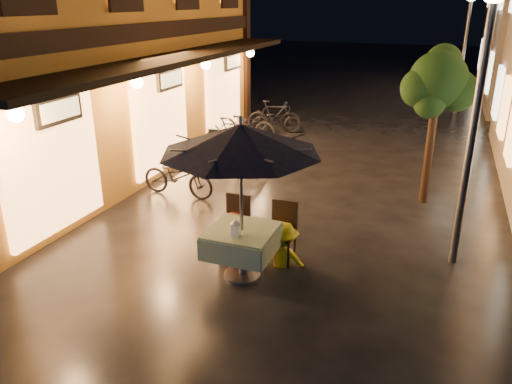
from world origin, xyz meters
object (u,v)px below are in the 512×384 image
at_px(patio_umbrella, 241,139).
at_px(person_orange, 233,214).
at_px(cafe_table, 242,241).
at_px(bicycle_0, 178,176).
at_px(streetlamp_near, 482,77).
at_px(table_lantern, 236,227).
at_px(person_yellow, 283,224).

height_order(patio_umbrella, person_orange, patio_umbrella).
height_order(cafe_table, bicycle_0, bicycle_0).
xyz_separation_m(cafe_table, person_orange, (-0.37, 0.56, 0.15)).
relative_size(streetlamp_near, patio_umbrella, 1.72).
distance_m(streetlamp_near, table_lantern, 4.03).
xyz_separation_m(table_lantern, person_yellow, (0.46, 0.80, -0.24)).
distance_m(streetlamp_near, cafe_table, 4.12).
xyz_separation_m(streetlamp_near, person_orange, (-3.37, -1.03, -2.18)).
bearing_deg(cafe_table, table_lantern, -90.00).
bearing_deg(bicycle_0, person_yellow, -121.65).
height_order(cafe_table, person_yellow, person_yellow).
height_order(streetlamp_near, cafe_table, streetlamp_near).
distance_m(table_lantern, person_orange, 0.89).
height_order(streetlamp_near, person_orange, streetlamp_near).
height_order(streetlamp_near, table_lantern, streetlamp_near).
height_order(table_lantern, bicycle_0, table_lantern).
xyz_separation_m(patio_umbrella, bicycle_0, (-2.52, 2.61, -1.71)).
height_order(person_yellow, bicycle_0, person_yellow).
relative_size(table_lantern, person_yellow, 0.18).
bearing_deg(patio_umbrella, person_yellow, 51.84).
bearing_deg(bicycle_0, person_orange, -131.01).
distance_m(person_yellow, bicycle_0, 3.61).
height_order(patio_umbrella, table_lantern, patio_umbrella).
bearing_deg(person_yellow, bicycle_0, -48.32).
relative_size(table_lantern, bicycle_0, 0.15).
height_order(patio_umbrella, person_yellow, patio_umbrella).
xyz_separation_m(patio_umbrella, person_yellow, (0.46, 0.58, -1.47)).
distance_m(person_orange, bicycle_0, 2.98).
distance_m(cafe_table, person_yellow, 0.75).
relative_size(streetlamp_near, person_yellow, 3.11).
bearing_deg(streetlamp_near, patio_umbrella, -151.90).
height_order(cafe_table, table_lantern, table_lantern).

